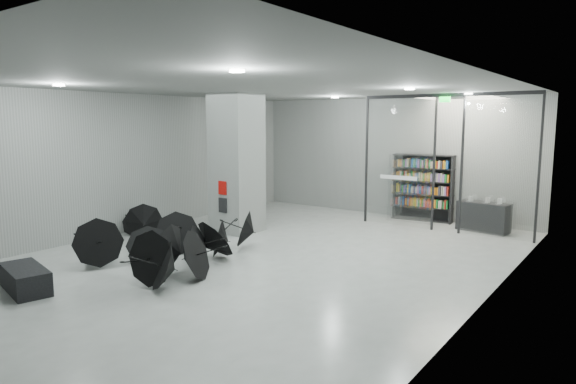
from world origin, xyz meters
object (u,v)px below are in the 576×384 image
Objects in this scene: bench at (25,279)px; umbrella_cluster at (171,250)px; shop_counter at (483,217)px; bookshelf at (423,188)px; column at (237,163)px.

bench is 3.00m from umbrella_cluster.
shop_counter is 0.25× the size of umbrella_cluster.
bookshelf is 8.70m from umbrella_cluster.
bookshelf reaches higher than bench.
umbrella_cluster is (0.80, 2.88, 0.09)m from bench.
umbrella_cluster reaches higher than shop_counter.
bookshelf is (3.59, 11.09, 0.85)m from bench.
column reaches higher than bench.
shop_counter is (5.89, 4.18, -1.57)m from column.
shop_counter is at bearing -22.13° from bookshelf.
bookshelf is at bearing 85.14° from bench.
shop_counter is (5.66, 10.52, 0.20)m from bench.
bookshelf reaches higher than umbrella_cluster.
column is 6.17m from bookshelf.
column is 7.40m from shop_counter.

